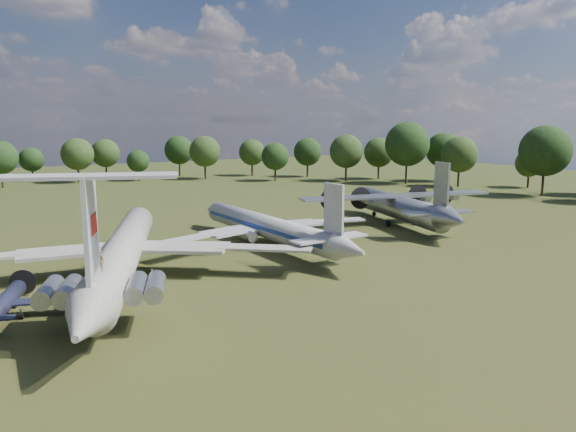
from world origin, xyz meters
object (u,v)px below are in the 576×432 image
person_on_il62 (100,260)px  il62_airliner (123,259)px  an12_transport (399,210)px  tu104_jet (268,231)px  small_prop_west (4,307)px

person_on_il62 → il62_airliner: bearing=-65.4°
an12_transport → tu104_jet: bearing=-160.3°
tu104_jet → small_prop_west: size_ratio=2.88×
il62_airliner → an12_transport: il62_airliner is taller
il62_airliner → small_prop_west: (-10.99, -5.25, -1.40)m
tu104_jet → an12_transport: size_ratio=1.14×
tu104_jet → person_on_il62: size_ratio=24.08×
il62_airliner → person_on_il62: person_on_il62 is taller
tu104_jet → il62_airliner: bearing=-163.4°
small_prop_west → an12_transport: bearing=34.0°
tu104_jet → an12_transport: an12_transport is taller
an12_transport → person_on_il62: bearing=-142.3°
il62_airliner → an12_transport: (44.03, 8.69, -0.15)m
tu104_jet → person_on_il62: (-24.90, -18.83, 3.64)m
il62_airliner → tu104_jet: il62_airliner is taller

